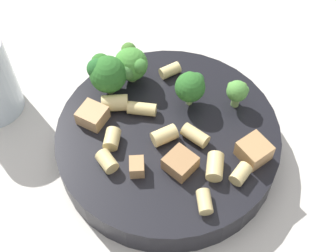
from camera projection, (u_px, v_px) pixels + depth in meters
The scene contains 20 objects.
ground_plane at pixel (168, 151), 0.51m from camera, with size 2.00×2.00×0.00m, color beige.
pasta_bowl at pixel (168, 140), 0.49m from camera, with size 0.23×0.23×0.04m.
broccoli_floret_0 at pixel (106, 73), 0.49m from camera, with size 0.04×0.04×0.05m.
broccoli_floret_1 at pixel (191, 85), 0.48m from camera, with size 0.03×0.03×0.04m.
broccoli_floret_2 at pixel (131, 64), 0.50m from camera, with size 0.04×0.04×0.04m.
broccoli_floret_3 at pixel (238, 91), 0.49m from camera, with size 0.02×0.02×0.03m.
rigatoni_0 at pixel (107, 161), 0.45m from camera, with size 0.01×0.01×0.02m, color #E0C67F.
rigatoni_1 at pixel (166, 136), 0.47m from camera, with size 0.02×0.02×0.03m, color #E0C67F.
rigatoni_2 at pixel (112, 139), 0.47m from camera, with size 0.02×0.02×0.02m, color #E0C67F.
rigatoni_3 at pixel (142, 109), 0.49m from camera, with size 0.01×0.01×0.03m, color #E0C67F.
rigatoni_4 at pixel (241, 174), 0.44m from camera, with size 0.01×0.01×0.02m, color #E0C67F.
rigatoni_5 at pixel (170, 71), 0.52m from camera, with size 0.01×0.01×0.02m, color #E0C67F.
rigatoni_6 at pixel (194, 138), 0.47m from camera, with size 0.01×0.01×0.03m, color #E0C67F.
rigatoni_7 at pixel (205, 202), 0.43m from camera, with size 0.01×0.01×0.02m, color #E0C67F.
rigatoni_8 at pixel (215, 166), 0.45m from camera, with size 0.02×0.02×0.03m, color #E0C67F.
rigatoni_9 at pixel (115, 103), 0.49m from camera, with size 0.02×0.02×0.03m, color #E0C67F.
chicken_chunk_0 at pixel (254, 151), 0.46m from camera, with size 0.03×0.03×0.02m, color tan.
chicken_chunk_1 at pixel (93, 115), 0.48m from camera, with size 0.03×0.03×0.02m, color tan.
chicken_chunk_2 at pixel (137, 167), 0.45m from camera, with size 0.02×0.01×0.01m, color tan.
chicken_chunk_3 at pixel (180, 163), 0.45m from camera, with size 0.03×0.03×0.02m, color #A87A4C.
Camera 1 is at (0.09, -0.26, 0.43)m, focal length 50.00 mm.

